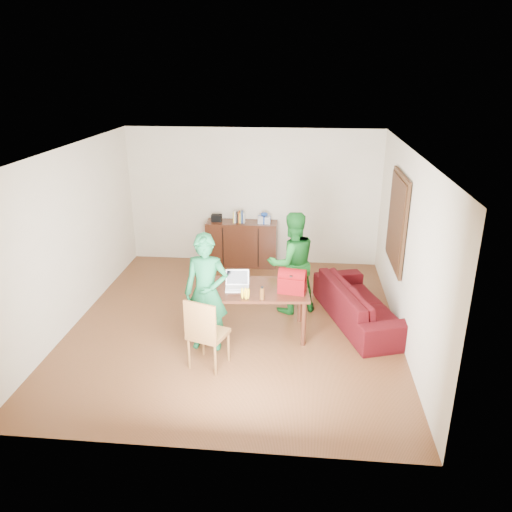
# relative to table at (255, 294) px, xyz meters

# --- Properties ---
(room) EXTENTS (5.20, 5.70, 2.90)m
(room) POSITION_rel_table_xyz_m (-0.32, 0.36, 0.66)
(room) COLOR #462911
(room) RESTS_ON ground
(table) EXTENTS (1.64, 1.02, 0.74)m
(table) POSITION_rel_table_xyz_m (0.00, 0.00, 0.00)
(table) COLOR black
(table) RESTS_ON ground
(chair) EXTENTS (0.58, 0.56, 1.01)m
(chair) POSITION_rel_table_xyz_m (-0.53, -0.94, -0.35)
(chair) COLOR brown
(chair) RESTS_ON ground
(person_near) EXTENTS (0.64, 0.43, 1.70)m
(person_near) POSITION_rel_table_xyz_m (-0.63, -0.47, 0.21)
(person_near) COLOR #156034
(person_near) RESTS_ON ground
(person_far) EXTENTS (1.00, 0.91, 1.68)m
(person_far) POSITION_rel_table_xyz_m (0.52, 0.81, 0.20)
(person_far) COLOR #16651F
(person_far) RESTS_ON ground
(laptop) EXTENTS (0.37, 0.28, 0.24)m
(laptop) POSITION_rel_table_xyz_m (-0.25, -0.06, 0.14)
(laptop) COLOR white
(laptop) RESTS_ON table
(bananas) EXTENTS (0.17, 0.11, 0.06)m
(bananas) POSITION_rel_table_xyz_m (-0.10, -0.36, 0.12)
(bananas) COLOR gold
(bananas) RESTS_ON table
(bottle) EXTENTS (0.08, 0.08, 0.19)m
(bottle) POSITION_rel_table_xyz_m (0.14, -0.35, 0.19)
(bottle) COLOR #5B3414
(bottle) RESTS_ON table
(red_bag) EXTENTS (0.42, 0.28, 0.28)m
(red_bag) POSITION_rel_table_xyz_m (0.55, -0.08, 0.23)
(red_bag) COLOR maroon
(red_bag) RESTS_ON table
(sofa) EXTENTS (1.46, 2.28, 0.62)m
(sofa) POSITION_rel_table_xyz_m (1.62, 0.53, -0.33)
(sofa) COLOR #3F080F
(sofa) RESTS_ON ground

